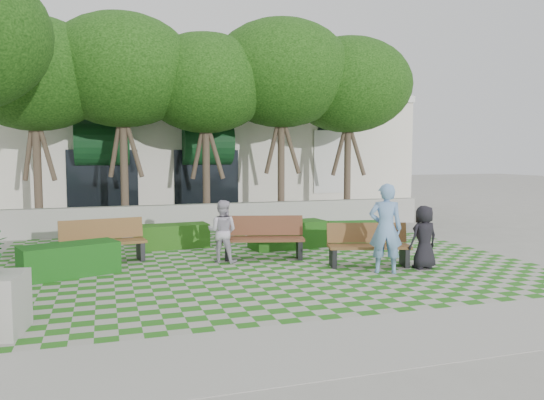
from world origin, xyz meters
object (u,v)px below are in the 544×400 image
object	(u,v)px
hedge_west	(70,260)
person_dark	(424,237)
bench_mid	(263,238)
person_white	(222,231)
hedge_midright	(288,235)
hedge_midleft	(174,236)
hedge_east	(358,233)
bench_west	(103,242)
bench_east	(368,246)
person_blue	(386,229)

from	to	relation	value
hedge_west	person_dark	xyz separation A→B (m)	(7.45, -1.64, 0.37)
bench_mid	person_white	distance (m)	1.09
hedge_midright	hedge_midleft	world-z (taller)	hedge_midright
bench_mid	hedge_east	bearing A→B (deg)	34.90
bench_west	hedge_west	distance (m)	1.41
hedge_east	bench_west	bearing A→B (deg)	-175.94
bench_west	hedge_east	xyz separation A→B (m)	(6.87, 0.49, -0.17)
hedge_east	hedge_midleft	size ratio (longest dim) A/B	0.98
bench_east	hedge_west	distance (m)	6.49
hedge_west	person_dark	bearing A→B (deg)	-12.39
bench_mid	hedge_east	size ratio (longest dim) A/B	1.14
person_dark	hedge_west	bearing A→B (deg)	-20.04
bench_east	person_dark	world-z (taller)	person_dark
hedge_midright	person_white	distance (m)	2.54
bench_west	hedge_west	size ratio (longest dim) A/B	1.03
hedge_midleft	person_white	bearing A→B (deg)	-69.47
bench_east	bench_mid	bearing A→B (deg)	157.73
bench_mid	hedge_east	xyz separation A→B (m)	(3.15, 1.17, -0.18)
bench_west	person_blue	xyz separation A→B (m)	(5.74, -3.00, 0.48)
bench_east	hedge_west	xyz separation A→B (m)	(-6.41, 1.00, -0.13)
bench_east	person_blue	distance (m)	0.91
hedge_west	person_white	xyz separation A→B (m)	(3.34, 0.40, 0.40)
hedge_west	hedge_midright	bearing A→B (deg)	17.81
hedge_midright	hedge_midleft	bearing A→B (deg)	162.84
hedge_east	person_dark	size ratio (longest dim) A/B	1.28
bench_mid	hedge_midright	world-z (taller)	bench_mid
hedge_east	hedge_midright	xyz separation A→B (m)	(-2.08, 0.04, 0.05)
bench_west	hedge_midleft	world-z (taller)	bench_west
bench_west	person_white	world-z (taller)	person_white
bench_east	person_dark	size ratio (longest dim) A/B	1.37
person_white	person_dark	bearing A→B (deg)	-178.18
bench_east	bench_mid	distance (m)	2.55
hedge_west	person_white	bearing A→B (deg)	6.86
hedge_west	person_white	world-z (taller)	person_white
bench_west	hedge_midright	xyz separation A→B (m)	(4.79, 0.52, -0.12)
hedge_east	hedge_west	world-z (taller)	hedge_west
hedge_east	bench_mid	bearing A→B (deg)	-159.59
hedge_west	person_blue	xyz separation A→B (m)	(6.41, -1.77, 0.62)
bench_east	person_blue	bearing A→B (deg)	-75.11
bench_east	person_blue	world-z (taller)	person_blue
bench_east	bench_mid	size ratio (longest dim) A/B	0.94
bench_east	hedge_west	bearing A→B (deg)	-173.70
hedge_midright	person_white	bearing A→B (deg)	-147.44
bench_mid	hedge_east	world-z (taller)	bench_mid
hedge_east	person_white	world-z (taller)	person_white
bench_east	hedge_east	bearing A→B (deg)	82.72
person_white	hedge_midright	bearing A→B (deg)	-119.21
bench_west	person_blue	bearing A→B (deg)	-35.68
hedge_west	bench_west	bearing A→B (deg)	61.40
hedge_midleft	person_blue	xyz separation A→B (m)	(3.92, -4.43, 0.64)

